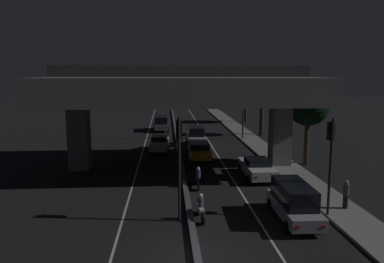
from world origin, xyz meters
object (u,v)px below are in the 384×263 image
at_px(motorcycle_white_filtering_near, 201,209).
at_px(pedestrian_on_sidewalk, 346,194).
at_px(traffic_light_left_of_median, 179,151).
at_px(traffic_light_right_of_median, 330,150).
at_px(street_lamp, 241,97).
at_px(car_white_lead_oncoming, 160,143).
at_px(car_white_second, 257,167).
at_px(motorcycle_red_filtering_far, 191,159).
at_px(car_taxi_yellow_third, 199,150).
at_px(car_silver_lead, 294,201).
at_px(motorcycle_black_filtering_mid, 198,179).
at_px(car_grey_second_oncoming, 161,123).
at_px(car_white_fourth, 196,136).

bearing_deg(motorcycle_white_filtering_near, pedestrian_on_sidewalk, -88.93).
xyz_separation_m(traffic_light_left_of_median, traffic_light_right_of_median, (7.75, 0.00, -0.09)).
height_order(street_lamp, car_white_lead_oncoming, street_lamp).
bearing_deg(car_white_second, motorcycle_red_filtering_far, 50.54).
height_order(car_taxi_yellow_third, car_white_lead_oncoming, car_taxi_yellow_third).
xyz_separation_m(traffic_light_left_of_median, car_silver_lead, (5.83, -0.31, -2.65)).
relative_size(traffic_light_left_of_median, car_taxi_yellow_third, 1.16).
xyz_separation_m(car_white_lead_oncoming, motorcycle_black_filtering_mid, (2.71, -11.87, -0.18)).
relative_size(traffic_light_left_of_median, motorcycle_black_filtering_mid, 2.76).
distance_m(car_taxi_yellow_third, car_white_lead_oncoming, 5.04).
bearing_deg(traffic_light_left_of_median, car_silver_lead, -3.00).
relative_size(street_lamp, motorcycle_white_filtering_near, 4.24).
bearing_deg(car_white_second, street_lamp, -7.35).
distance_m(car_white_lead_oncoming, motorcycle_white_filtering_near, 17.50).
bearing_deg(street_lamp, motorcycle_black_filtering_mid, -109.55).
bearing_deg(motorcycle_black_filtering_mid, motorcycle_white_filtering_near, -179.11).
distance_m(car_silver_lead, car_white_lead_oncoming, 19.00).
xyz_separation_m(car_grey_second_oncoming, pedestrian_on_sidewalk, (10.41, -29.50, -0.08)).
height_order(traffic_light_right_of_median, motorcycle_white_filtering_near, traffic_light_right_of_median).
relative_size(car_taxi_yellow_third, motorcycle_white_filtering_near, 2.40).
xyz_separation_m(car_white_second, car_white_lead_oncoming, (-7.15, 9.73, 0.05)).
relative_size(traffic_light_left_of_median, street_lamp, 0.65).
relative_size(traffic_light_left_of_median, car_white_second, 1.14).
bearing_deg(motorcycle_black_filtering_mid, car_silver_lead, -138.10).
distance_m(traffic_light_left_of_median, car_white_fourth, 20.38).
bearing_deg(car_white_lead_oncoming, car_white_second, 39.06).
bearing_deg(traffic_light_left_of_median, motorcycle_red_filtering_far, 83.34).
relative_size(car_silver_lead, car_grey_second_oncoming, 1.02).
height_order(car_white_lead_oncoming, car_grey_second_oncoming, car_grey_second_oncoming).
bearing_deg(motorcycle_white_filtering_near, street_lamp, -20.00).
bearing_deg(traffic_light_left_of_median, motorcycle_black_filtering_mid, 75.29).
relative_size(car_taxi_yellow_third, car_grey_second_oncoming, 0.98).
distance_m(car_grey_second_oncoming, motorcycle_white_filtering_near, 30.32).
relative_size(traffic_light_right_of_median, car_grey_second_oncoming, 1.11).
height_order(street_lamp, motorcycle_red_filtering_far, street_lamp).
relative_size(street_lamp, car_grey_second_oncoming, 1.74).
relative_size(traffic_light_left_of_median, car_grey_second_oncoming, 1.14).
xyz_separation_m(traffic_light_left_of_median, motorcycle_white_filtering_near, (1.09, -0.02, -3.03)).
height_order(car_taxi_yellow_third, car_white_fourth, car_white_fourth).
bearing_deg(pedestrian_on_sidewalk, traffic_light_left_of_median, -175.62).
bearing_deg(motorcycle_white_filtering_near, traffic_light_left_of_median, 84.67).
bearing_deg(motorcycle_red_filtering_far, traffic_light_left_of_median, 172.68).
bearing_deg(traffic_light_right_of_median, motorcycle_black_filtering_mid, 139.28).
bearing_deg(traffic_light_right_of_median, street_lamp, 90.22).
xyz_separation_m(motorcycle_white_filtering_near, pedestrian_on_sidewalk, (7.99, 0.72, 0.34)).
bearing_deg(pedestrian_on_sidewalk, motorcycle_black_filtering_mid, 148.18).
distance_m(car_taxi_yellow_third, motorcycle_white_filtering_near, 13.76).
distance_m(car_silver_lead, motorcycle_red_filtering_far, 12.40).
relative_size(traffic_light_right_of_median, car_white_lead_oncoming, 1.19).
bearing_deg(motorcycle_black_filtering_mid, traffic_light_left_of_median, 169.72).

